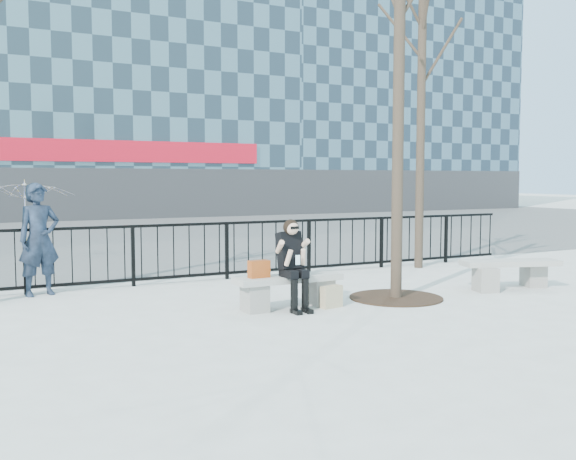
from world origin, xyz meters
name	(u,v)px	position (x,y,z in m)	size (l,w,h in m)	color
ground	(288,308)	(0.00, 0.00, 0.00)	(120.00, 120.00, 0.00)	#A7A7A1
street_surface	(98,232)	(0.00, 15.00, 0.00)	(60.00, 23.00, 0.01)	#474747
railing	(217,251)	(0.00, 3.00, 0.55)	(14.00, 0.06, 1.10)	black
building_right	(374,50)	(20.00, 27.00, 10.30)	(16.20, 10.20, 20.60)	slate
tree_right	(422,21)	(4.50, 2.60, 5.24)	(2.80, 2.80, 7.00)	black
tree_grate	(396,298)	(1.90, -0.10, 0.01)	(1.50, 1.50, 0.02)	black
bench_main	(288,288)	(0.00, 0.00, 0.30)	(1.65, 0.46, 0.49)	slate
bench_second	(510,271)	(4.22, -0.28, 0.31)	(1.71, 0.48, 0.51)	slate
seated_woman	(293,265)	(0.00, -0.16, 0.67)	(0.50, 0.64, 1.34)	black
handbag	(259,269)	(-0.47, 0.02, 0.62)	(0.31, 0.14, 0.25)	#9A3D12
shopping_bag	(332,297)	(0.59, -0.27, 0.17)	(0.35, 0.13, 0.33)	beige
standing_man	(39,239)	(-3.19, 2.80, 0.93)	(0.68, 0.45, 1.86)	black
vendor_umbrella	(27,221)	(-3.00, 7.26, 0.96)	(2.09, 2.13, 1.91)	yellow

